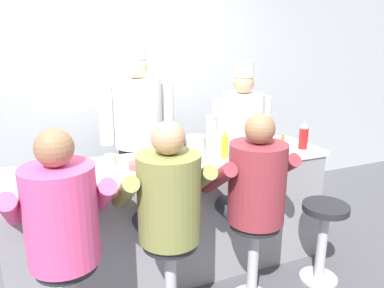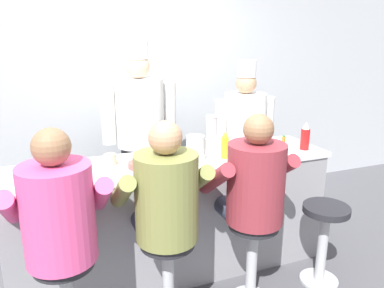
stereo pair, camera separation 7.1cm
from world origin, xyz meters
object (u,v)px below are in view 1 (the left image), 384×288
at_px(diner_seated_pink, 62,221).
at_px(water_pitcher_clear, 196,149).
at_px(hot_sauce_bottle_orange, 282,143).
at_px(cook_in_whites_near, 138,129).
at_px(coffee_mug_white, 17,178).
at_px(diner_seated_olive, 168,203).
at_px(coffee_mug_tan, 111,160).
at_px(empty_stool_round, 323,230).
at_px(cup_stack_steel, 211,134).
at_px(cereal_bowl, 139,165).
at_px(diner_seated_maroon, 254,188).
at_px(mustard_bottle_yellow, 225,145).
at_px(breakfast_plate, 62,183).
at_px(ketchup_bottle_red, 304,136).
at_px(cook_in_whites_far, 242,136).

bearing_deg(diner_seated_pink, water_pitcher_clear, 23.87).
height_order(hot_sauce_bottle_orange, cook_in_whites_near, cook_in_whites_near).
bearing_deg(coffee_mug_white, diner_seated_olive, -28.77).
distance_m(coffee_mug_tan, empty_stool_round, 1.73).
bearing_deg(coffee_mug_tan, hot_sauce_bottle_orange, -7.24).
relative_size(cup_stack_steel, cook_in_whites_near, 0.16).
bearing_deg(cereal_bowl, empty_stool_round, -20.55).
bearing_deg(hot_sauce_bottle_orange, diner_seated_maroon, -141.39).
bearing_deg(cook_in_whites_near, cereal_bowl, -104.60).
bearing_deg(coffee_mug_white, cook_in_whites_near, 41.63).
distance_m(mustard_bottle_yellow, diner_seated_maroon, 0.48).
xyz_separation_m(breakfast_plate, coffee_mug_tan, (0.36, 0.25, 0.03)).
bearing_deg(diner_seated_olive, diner_seated_pink, 179.93).
height_order(cup_stack_steel, diner_seated_olive, diner_seated_olive).
distance_m(ketchup_bottle_red, coffee_mug_tan, 1.61).
distance_m(mustard_bottle_yellow, breakfast_plate, 1.23).
relative_size(coffee_mug_white, coffee_mug_tan, 0.87).
bearing_deg(hot_sauce_bottle_orange, diner_seated_olive, -160.07).
bearing_deg(mustard_bottle_yellow, ketchup_bottle_red, -2.27).
height_order(diner_seated_maroon, empty_stool_round, diner_seated_maroon).
bearing_deg(cereal_bowl, diner_seated_pink, -141.39).
bearing_deg(empty_stool_round, mustard_bottle_yellow, 143.55).
relative_size(ketchup_bottle_red, empty_stool_round, 0.36).
bearing_deg(hot_sauce_bottle_orange, cook_in_whites_near, 134.31).
relative_size(water_pitcher_clear, cook_in_whites_near, 0.11).
height_order(diner_seated_olive, empty_stool_round, diner_seated_olive).
xyz_separation_m(coffee_mug_tan, diner_seated_maroon, (0.87, -0.60, -0.13)).
xyz_separation_m(diner_seated_olive, empty_stool_round, (1.27, -0.03, -0.45)).
bearing_deg(water_pitcher_clear, cup_stack_steel, 39.25).
height_order(hot_sauce_bottle_orange, diner_seated_olive, diner_seated_olive).
bearing_deg(coffee_mug_tan, ketchup_bottle_red, -6.77).
height_order(breakfast_plate, cup_stack_steel, cup_stack_steel).
xyz_separation_m(ketchup_bottle_red, mustard_bottle_yellow, (-0.74, 0.03, -0.01)).
distance_m(water_pitcher_clear, diner_seated_olive, 0.63).
height_order(hot_sauce_bottle_orange, cup_stack_steel, cup_stack_steel).
xyz_separation_m(ketchup_bottle_red, diner_seated_pink, (-2.00, -0.41, -0.19)).
bearing_deg(ketchup_bottle_red, cook_in_whites_near, 139.42).
height_order(mustard_bottle_yellow, empty_stool_round, mustard_bottle_yellow).
bearing_deg(coffee_mug_white, empty_stool_round, -13.41).
xyz_separation_m(water_pitcher_clear, diner_seated_maroon, (0.25, -0.45, -0.19)).
distance_m(ketchup_bottle_red, mustard_bottle_yellow, 0.74).
relative_size(mustard_bottle_yellow, hot_sauce_bottle_orange, 1.60).
bearing_deg(breakfast_plate, diner_seated_pink, -96.37).
xyz_separation_m(ketchup_bottle_red, cook_in_whites_far, (-0.17, 0.73, -0.16)).
bearing_deg(ketchup_bottle_red, diner_seated_pink, -168.48).
height_order(coffee_mug_tan, diner_seated_maroon, diner_seated_maroon).
relative_size(hot_sauce_bottle_orange, cook_in_whites_near, 0.07).
distance_m(cup_stack_steel, empty_stool_round, 1.16).
bearing_deg(empty_stool_round, hot_sauce_bottle_orange, 103.15).
height_order(cereal_bowl, coffee_mug_white, coffee_mug_white).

